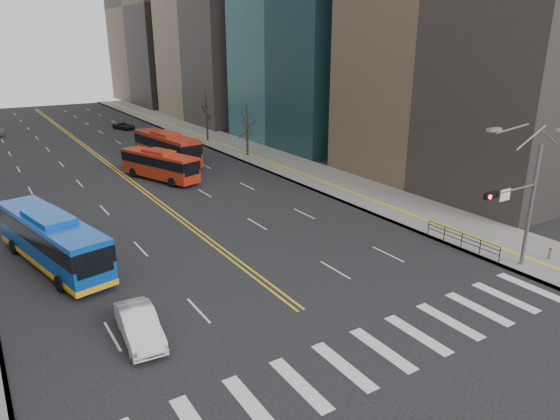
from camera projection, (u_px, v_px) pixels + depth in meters
name	position (u px, v px, depth m)	size (l,w,h in m)	color
ground	(363.00, 358.00, 22.96)	(220.00, 220.00, 0.00)	black
sidewalk_right	(239.00, 148.00, 67.79)	(7.00, 130.00, 0.15)	gray
crosswalk	(363.00, 357.00, 22.96)	(26.70, 4.00, 0.01)	silver
centerline	(89.00, 150.00, 66.92)	(0.55, 100.00, 0.01)	gold
signal_mast	(519.00, 198.00, 29.98)	(5.37, 0.37, 9.39)	slate
pedestrian_railing	(462.00, 238.00, 34.75)	(0.06, 6.06, 1.02)	black
street_trees	(52.00, 145.00, 45.36)	(35.20, 47.20, 7.60)	#2D231B
blue_bus	(52.00, 239.00, 31.84)	(5.13, 12.36, 3.52)	#0B43AA
red_bus_near	(160.00, 163.00, 51.80)	(5.45, 10.09, 3.17)	#AD2912
red_bus_far	(167.00, 146.00, 58.84)	(4.18, 11.95, 3.70)	#AD2912
car_white	(139.00, 325.00, 24.15)	(1.61, 4.63, 1.53)	silver
car_dark_mid	(148.00, 147.00, 64.42)	(1.86, 4.62, 1.57)	black
car_dark_far	(124.00, 126.00, 82.05)	(1.90, 4.13, 1.15)	black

